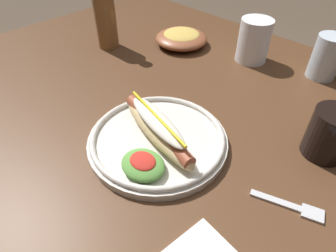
{
  "coord_description": "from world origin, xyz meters",
  "views": [
    {
      "loc": [
        0.37,
        -0.43,
        1.16
      ],
      "look_at": [
        0.05,
        -0.11,
        0.77
      ],
      "focal_mm": 30.78,
      "sensor_mm": 36.0,
      "label": 1
    }
  ],
  "objects": [
    {
      "name": "hot_dog_plate",
      "position": [
        0.06,
        -0.14,
        0.76
      ],
      "size": [
        0.29,
        0.29,
        0.08
      ],
      "color": "silver",
      "rests_on": "dining_table"
    },
    {
      "name": "ground_plane",
      "position": [
        0.0,
        0.0,
        0.0
      ],
      "size": [
        8.0,
        8.0,
        0.0
      ],
      "primitive_type": "plane",
      "color": "brown"
    },
    {
      "name": "water_cup",
      "position": [
        0.18,
        0.37,
        0.8
      ],
      "size": [
        0.08,
        0.08,
        0.12
      ],
      "primitive_type": "cylinder",
      "color": "silver",
      "rests_on": "dining_table"
    },
    {
      "name": "fork",
      "position": [
        0.33,
        -0.09,
        0.74
      ],
      "size": [
        0.12,
        0.06,
        0.0
      ],
      "rotation": [
        0.0,
        0.0,
        0.35
      ],
      "color": "silver",
      "rests_on": "dining_table"
    },
    {
      "name": "glass_bottle",
      "position": [
        -0.39,
        0.06,
        0.84
      ],
      "size": [
        0.07,
        0.07,
        0.24
      ],
      "color": "brown",
      "rests_on": "dining_table"
    },
    {
      "name": "side_bowl",
      "position": [
        -0.23,
        0.24,
        0.76
      ],
      "size": [
        0.17,
        0.17,
        0.05
      ],
      "color": "brown",
      "rests_on": "dining_table"
    },
    {
      "name": "dining_table",
      "position": [
        0.0,
        0.0,
        0.66
      ],
      "size": [
        1.5,
        1.05,
        0.74
      ],
      "color": "#51331E",
      "rests_on": "ground_plane"
    },
    {
      "name": "extra_cup",
      "position": [
        -0.01,
        0.31,
        0.8
      ],
      "size": [
        0.09,
        0.09,
        0.12
      ],
      "primitive_type": "cylinder",
      "color": "white",
      "rests_on": "dining_table"
    },
    {
      "name": "soda_cup",
      "position": [
        0.31,
        0.08,
        0.79
      ],
      "size": [
        0.08,
        0.08,
        0.1
      ],
      "primitive_type": "cylinder",
      "color": "black",
      "rests_on": "dining_table"
    }
  ]
}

